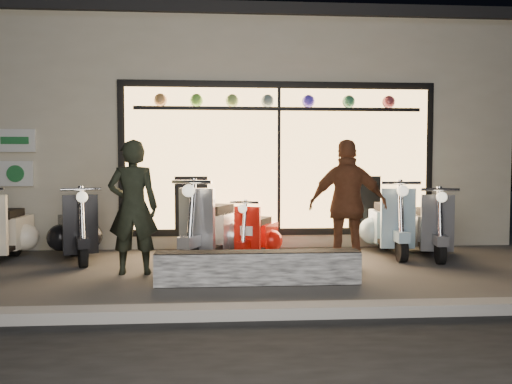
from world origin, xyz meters
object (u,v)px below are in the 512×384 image
(scooter_red, at_px, (258,235))
(man, at_px, (133,207))
(woman, at_px, (348,205))
(scooter_silver, at_px, (215,228))
(graffiti_barrier, at_px, (258,268))

(scooter_red, xyz_separation_m, man, (-1.73, -1.04, 0.53))
(woman, bearing_deg, scooter_silver, -21.10)
(scooter_red, relative_size, woman, 0.68)
(scooter_silver, bearing_deg, graffiti_barrier, -48.61)
(scooter_red, height_order, man, man)
(graffiti_barrier, distance_m, scooter_silver, 1.76)
(scooter_red, relative_size, man, 0.68)
(graffiti_barrier, height_order, man, man)
(man, bearing_deg, scooter_silver, -139.76)
(scooter_silver, xyz_separation_m, scooter_red, (0.67, 0.06, -0.12))
(graffiti_barrier, height_order, scooter_silver, scooter_silver)
(scooter_silver, relative_size, man, 0.91)
(scooter_silver, distance_m, man, 1.50)
(scooter_silver, xyz_separation_m, woman, (1.81, -0.97, 0.42))
(man, bearing_deg, scooter_red, -151.58)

